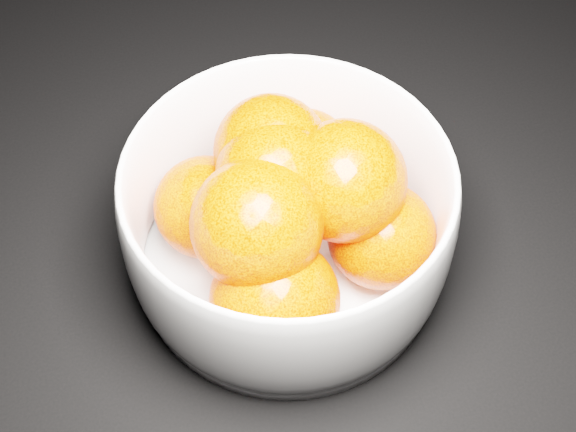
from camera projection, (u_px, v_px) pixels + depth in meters
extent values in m
cube|color=black|center=(567.00, 421.00, 0.52)|extent=(3.00, 3.00, 0.00)
cylinder|color=white|center=(288.00, 261.00, 0.59)|extent=(0.21, 0.21, 0.01)
sphere|color=#FF3F07|center=(304.00, 157.00, 0.59)|extent=(0.07, 0.07, 0.07)
sphere|color=#FF3F07|center=(206.00, 207.00, 0.56)|extent=(0.07, 0.07, 0.07)
sphere|color=#FF3F07|center=(275.00, 301.00, 0.51)|extent=(0.08, 0.08, 0.08)
sphere|color=#FF3F07|center=(381.00, 236.00, 0.55)|extent=(0.07, 0.07, 0.07)
sphere|color=#FF3F07|center=(271.00, 151.00, 0.53)|extent=(0.08, 0.08, 0.08)
sphere|color=#FF3F07|center=(257.00, 224.00, 0.50)|extent=(0.08, 0.08, 0.08)
sphere|color=#FF3F07|center=(345.00, 181.00, 0.52)|extent=(0.08, 0.08, 0.08)
sphere|color=#FF3F07|center=(275.00, 178.00, 0.52)|extent=(0.08, 0.08, 0.08)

